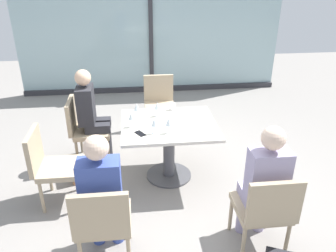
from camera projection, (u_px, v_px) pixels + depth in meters
ground_plane at (169, 176)px, 4.27m from camera, size 12.00×12.00×0.00m
window_wall_backdrop at (151, 32)px, 6.60m from camera, size 5.18×0.10×2.70m
dining_table_main at (169, 138)px, 4.03m from camera, size 1.11×0.95×0.73m
chair_front_right at (265, 208)px, 2.94m from camera, size 0.46×0.50×0.87m
chair_far_left at (85, 126)px, 4.41m from camera, size 0.51×0.46×0.87m
chair_front_left at (103, 220)px, 2.81m from camera, size 0.46×0.50×0.87m
chair_near_window at (159, 101)px, 5.23m from camera, size 0.46×0.51×0.87m
chair_side_end at (51, 163)px, 3.61m from camera, size 0.50×0.46×0.87m
person_front_right at (264, 181)px, 2.95m from camera, size 0.34×0.39×1.26m
person_far_left at (91, 112)px, 4.34m from camera, size 0.39×0.34×1.26m
person_front_left at (102, 192)px, 2.82m from camera, size 0.34×0.39×1.26m
wine_glass_0 at (154, 122)px, 3.67m from camera, size 0.07×0.07×0.18m
wine_glass_1 at (169, 122)px, 3.68m from camera, size 0.07×0.07×0.18m
wine_glass_2 at (157, 106)px, 4.09m from camera, size 0.07×0.07×0.18m
wine_glass_3 at (131, 116)px, 3.82m from camera, size 0.07×0.07×0.18m
wine_glass_4 at (137, 107)px, 4.05m from camera, size 0.07×0.07×0.18m
coffee_cup at (172, 107)px, 4.30m from camera, size 0.08×0.08×0.09m
cell_phone_on_table at (140, 134)px, 3.71m from camera, size 0.13×0.16×0.01m
handbag_1 at (84, 170)px, 4.14m from camera, size 0.33×0.24×0.28m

